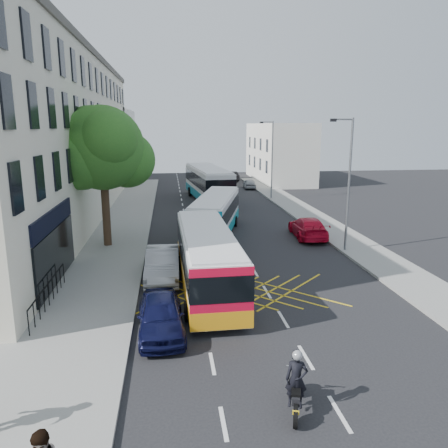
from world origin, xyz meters
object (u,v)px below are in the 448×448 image
object	(u,v)px
street_tree	(102,149)
distant_car_grey	(206,180)
lamp_far	(271,156)
distant_car_dark	(231,176)
distant_car_silver	(249,184)
bus_mid	(215,214)
bus_near	(207,259)
bus_far	(208,183)
motorbike	(296,382)
parked_car_blue	(161,315)
red_hatchback	(308,227)
parked_car_silver	(163,264)
lamp_near	(348,178)

from	to	relation	value
street_tree	distant_car_grey	distance (m)	31.92
lamp_far	distant_car_dark	distance (m)	17.08
street_tree	distant_car_silver	world-z (taller)	street_tree
bus_mid	distant_car_silver	xyz separation A→B (m)	(6.73, 23.02, -0.89)
street_tree	bus_near	world-z (taller)	street_tree
distant_car_grey	distant_car_silver	bearing A→B (deg)	-39.32
bus_near	bus_far	size ratio (longest dim) A/B	0.82
distant_car_dark	bus_far	bearing A→B (deg)	66.77
lamp_far	motorbike	bearing A→B (deg)	-101.97
motorbike	distant_car_silver	distance (m)	43.61
lamp_far	distant_car_dark	world-z (taller)	lamp_far
distant_car_silver	motorbike	bearing A→B (deg)	85.47
bus_far	distant_car_dark	xyz separation A→B (m)	(4.77, 16.45, -1.17)
street_tree	parked_car_blue	xyz separation A→B (m)	(3.61, -12.53, -5.57)
distant_car_silver	distant_car_dark	distance (m)	8.18
parked_car_blue	red_hatchback	world-z (taller)	red_hatchback
motorbike	red_hatchback	distance (m)	19.50
street_tree	parked_car_blue	world-z (taller)	street_tree
bus_far	red_hatchback	distance (m)	17.24
bus_mid	street_tree	bearing A→B (deg)	-146.83
red_hatchback	bus_far	bearing A→B (deg)	-67.09
bus_far	parked_car_blue	bearing A→B (deg)	-104.58
distant_car_grey	street_tree	bearing A→B (deg)	-103.04
bus_mid	parked_car_silver	world-z (taller)	bus_mid
motorbike	distant_car_dark	size ratio (longest dim) A/B	0.49
bus_mid	parked_car_silver	bearing A→B (deg)	-97.79
bus_near	street_tree	bearing A→B (deg)	123.99
parked_car_blue	distant_car_grey	world-z (taller)	parked_car_blue
red_hatchback	distant_car_silver	xyz separation A→B (m)	(0.38, 24.63, -0.12)
distant_car_dark	red_hatchback	bearing A→B (deg)	84.33
lamp_far	red_hatchback	distance (m)	16.71
bus_mid	parked_car_blue	bearing A→B (deg)	-89.09
lamp_far	parked_car_silver	world-z (taller)	lamp_far
parked_car_silver	distant_car_grey	distance (m)	36.93
bus_near	parked_car_silver	xyz separation A→B (m)	(-2.14, 1.76, -0.74)
parked_car_blue	distant_car_dark	distance (m)	46.99
lamp_far	distant_car_silver	world-z (taller)	lamp_far
lamp_far	parked_car_blue	size ratio (longest dim) A/B	1.89
lamp_near	motorbike	xyz separation A→B (m)	(-7.35, -14.68, -3.76)
red_hatchback	distant_car_grey	xyz separation A→B (m)	(-4.61, 29.28, -0.08)
bus_near	red_hatchback	bearing A→B (deg)	47.77
lamp_near	distant_car_grey	distance (m)	33.78
motorbike	parked_car_silver	xyz separation A→B (m)	(-3.74, 11.21, -0.07)
bus_far	street_tree	bearing A→B (deg)	-121.28
lamp_far	distant_car_silver	distance (m)	9.35
lamp_near	bus_near	xyz separation A→B (m)	(-8.96, -5.23, -3.09)
parked_car_silver	distant_car_dark	world-z (taller)	parked_car_silver
bus_near	lamp_near	bearing A→B (deg)	29.21
street_tree	bus_near	bearing A→B (deg)	-54.95
red_hatchback	parked_car_silver	bearing A→B (deg)	39.97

